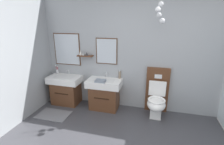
% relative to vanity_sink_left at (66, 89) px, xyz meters
% --- Properties ---
extents(wall_back, '(5.15, 0.64, 2.63)m').
position_rel_vanity_sink_left_xyz_m(wall_back, '(1.96, 0.26, 0.95)').
color(wall_back, '#999EA3').
rests_on(wall_back, ground).
extents(bath_mat, '(0.68, 0.44, 0.01)m').
position_rel_vanity_sink_left_xyz_m(bath_mat, '(0.00, -0.59, -0.36)').
color(bath_mat, slate).
rests_on(bath_mat, ground).
extents(vanity_sink_left, '(0.76, 0.49, 0.69)m').
position_rel_vanity_sink_left_xyz_m(vanity_sink_left, '(0.00, 0.00, 0.00)').
color(vanity_sink_left, '#56331E').
rests_on(vanity_sink_left, ground).
extents(tap_on_left_sink, '(0.03, 0.13, 0.11)m').
position_rel_vanity_sink_left_xyz_m(tap_on_left_sink, '(0.00, 0.18, 0.39)').
color(tap_on_left_sink, silver).
rests_on(tap_on_left_sink, vanity_sink_left).
extents(vanity_sink_right, '(0.76, 0.49, 0.69)m').
position_rel_vanity_sink_left_xyz_m(vanity_sink_right, '(0.97, 0.00, 0.00)').
color(vanity_sink_right, '#56331E').
rests_on(vanity_sink_right, ground).
extents(tap_on_right_sink, '(0.03, 0.13, 0.11)m').
position_rel_vanity_sink_left_xyz_m(tap_on_right_sink, '(0.97, 0.18, 0.39)').
color(tap_on_right_sink, silver).
rests_on(tap_on_right_sink, vanity_sink_right).
extents(toilet, '(0.48, 0.62, 1.00)m').
position_rel_vanity_sink_left_xyz_m(toilet, '(2.12, 0.00, 0.01)').
color(toilet, '#56331E').
rests_on(toilet, ground).
extents(toothbrush_cup, '(0.07, 0.07, 0.21)m').
position_rel_vanity_sink_left_xyz_m(toothbrush_cup, '(-0.30, 0.17, 0.37)').
color(toothbrush_cup, silver).
rests_on(toothbrush_cup, vanity_sink_left).
extents(soap_dispenser, '(0.06, 0.06, 0.20)m').
position_rel_vanity_sink_left_xyz_m(soap_dispenser, '(1.28, 0.18, 0.41)').
color(soap_dispenser, gray).
rests_on(soap_dispenser, vanity_sink_right).
extents(folded_hand_towel, '(0.22, 0.16, 0.04)m').
position_rel_vanity_sink_left_xyz_m(folded_hand_towel, '(0.93, -0.14, 0.34)').
color(folded_hand_towel, gray).
rests_on(folded_hand_towel, vanity_sink_right).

